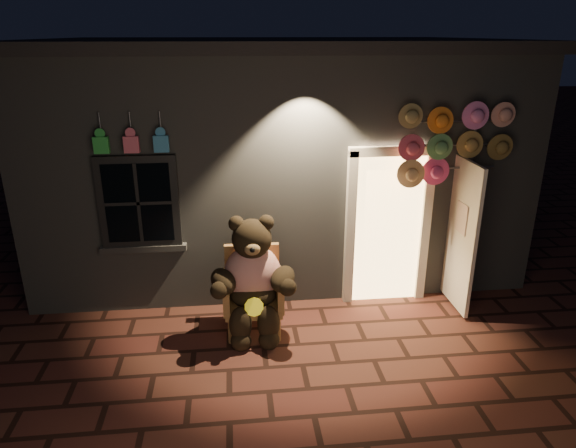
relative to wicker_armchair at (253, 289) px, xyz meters
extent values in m
plane|color=#50291E|center=(0.51, -0.90, -0.53)|extent=(60.00, 60.00, 0.00)
cube|color=slate|center=(0.51, 3.10, 1.12)|extent=(7.00, 5.00, 3.30)
cube|color=black|center=(0.51, 3.10, 2.85)|extent=(7.30, 5.30, 0.16)
cube|color=black|center=(-1.39, 0.56, 1.02)|extent=(1.00, 0.10, 1.20)
cube|color=black|center=(-1.39, 0.53, 1.02)|extent=(0.82, 0.06, 1.02)
cube|color=slate|center=(-1.39, 0.56, 0.39)|extent=(1.10, 0.14, 0.08)
cube|color=#FFC772|center=(1.86, 0.58, 0.52)|extent=(0.92, 0.10, 2.10)
cube|color=beige|center=(1.34, 0.54, 0.52)|extent=(0.12, 0.12, 2.20)
cube|color=beige|center=(2.38, 0.54, 0.52)|extent=(0.12, 0.12, 2.20)
cube|color=beige|center=(1.86, 0.54, 1.60)|extent=(1.16, 0.12, 0.12)
cube|color=beige|center=(2.76, 0.20, 0.52)|extent=(0.05, 0.80, 2.00)
cube|color=green|center=(-1.74, 0.48, 1.77)|extent=(0.18, 0.07, 0.20)
cylinder|color=#59595E|center=(-1.74, 0.54, 2.02)|extent=(0.02, 0.02, 0.25)
cube|color=#C95367|center=(-1.39, 0.48, 1.77)|extent=(0.18, 0.07, 0.20)
cylinder|color=#59595E|center=(-1.39, 0.54, 2.02)|extent=(0.02, 0.02, 0.25)
cube|color=teal|center=(-1.04, 0.48, 1.77)|extent=(0.18, 0.07, 0.20)
cylinder|color=#59595E|center=(-1.04, 0.54, 2.02)|extent=(0.02, 0.02, 0.25)
cube|color=#A66A40|center=(0.00, -0.09, -0.16)|extent=(0.70, 0.65, 0.10)
cube|color=#A66A40|center=(0.00, 0.21, 0.18)|extent=(0.69, 0.09, 0.69)
cube|color=#A66A40|center=(-0.33, -0.10, 0.04)|extent=(0.09, 0.59, 0.39)
cube|color=#A66A40|center=(0.32, -0.11, 0.04)|extent=(0.09, 0.59, 0.39)
cylinder|color=#A66A40|center=(-0.30, -0.36, -0.37)|extent=(0.05, 0.05, 0.32)
cylinder|color=#A66A40|center=(0.29, -0.37, -0.37)|extent=(0.05, 0.05, 0.32)
cylinder|color=#A66A40|center=(-0.29, 0.20, -0.37)|extent=(0.05, 0.05, 0.32)
cylinder|color=#A66A40|center=(0.30, 0.18, -0.37)|extent=(0.05, 0.05, 0.32)
ellipsoid|color=#B32013|center=(0.00, -0.03, 0.23)|extent=(0.72, 0.58, 0.75)
ellipsoid|color=black|center=(0.00, -0.11, 0.01)|extent=(0.59, 0.51, 0.35)
sphere|color=black|center=(0.00, -0.08, 0.72)|extent=(0.49, 0.49, 0.48)
sphere|color=black|center=(-0.18, -0.05, 0.91)|extent=(0.19, 0.19, 0.19)
sphere|color=black|center=(0.18, -0.05, 0.91)|extent=(0.19, 0.19, 0.19)
ellipsoid|color=olive|center=(0.00, -0.30, 0.68)|extent=(0.19, 0.13, 0.15)
ellipsoid|color=black|center=(-0.36, -0.25, 0.26)|extent=(0.42, 0.55, 0.27)
ellipsoid|color=black|center=(0.35, -0.27, 0.26)|extent=(0.43, 0.55, 0.27)
ellipsoid|color=black|center=(-0.17, -0.42, -0.24)|extent=(0.27, 0.27, 0.46)
ellipsoid|color=black|center=(0.16, -0.43, -0.24)|extent=(0.27, 0.27, 0.46)
sphere|color=black|center=(-0.17, -0.49, -0.43)|extent=(0.25, 0.25, 0.25)
sphere|color=black|center=(0.16, -0.49, -0.43)|extent=(0.25, 0.25, 0.25)
cylinder|color=yellow|center=(-0.01, -0.43, -0.01)|extent=(0.23, 0.10, 0.22)
cylinder|color=#59595E|center=(2.91, 0.48, 0.83)|extent=(0.04, 0.04, 2.71)
cylinder|color=#59595E|center=(2.60, 0.46, 1.98)|extent=(1.20, 0.03, 0.03)
cylinder|color=#59595E|center=(2.60, 0.46, 1.68)|extent=(1.20, 0.03, 0.03)
cylinder|color=#59595E|center=(2.60, 0.46, 1.38)|extent=(1.20, 0.03, 0.03)
cylinder|color=olive|center=(2.01, 0.40, 2.03)|extent=(0.34, 0.11, 0.34)
cylinder|color=orange|center=(2.42, 0.37, 2.03)|extent=(0.34, 0.11, 0.34)
cylinder|color=pink|center=(2.82, 0.34, 2.03)|extent=(0.34, 0.11, 0.34)
cylinder|color=#DB9483|center=(3.22, 0.40, 2.03)|extent=(0.34, 0.11, 0.34)
cylinder|color=#DA4B63|center=(2.01, 0.37, 1.68)|extent=(0.34, 0.11, 0.34)
cylinder|color=#538A51|center=(2.42, 0.34, 1.68)|extent=(0.34, 0.11, 0.34)
cylinder|color=#A17C3E|center=(2.82, 0.40, 1.68)|extent=(0.34, 0.11, 0.34)
cylinder|color=brown|center=(3.22, 0.37, 1.68)|extent=(0.34, 0.11, 0.34)
cylinder|color=#E9B371|center=(2.01, 0.34, 1.33)|extent=(0.34, 0.11, 0.34)
cylinder|color=#D54184|center=(2.42, 0.40, 1.33)|extent=(0.34, 0.11, 0.34)
camera|label=1|loc=(-0.19, -5.76, 3.03)|focal=32.00mm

